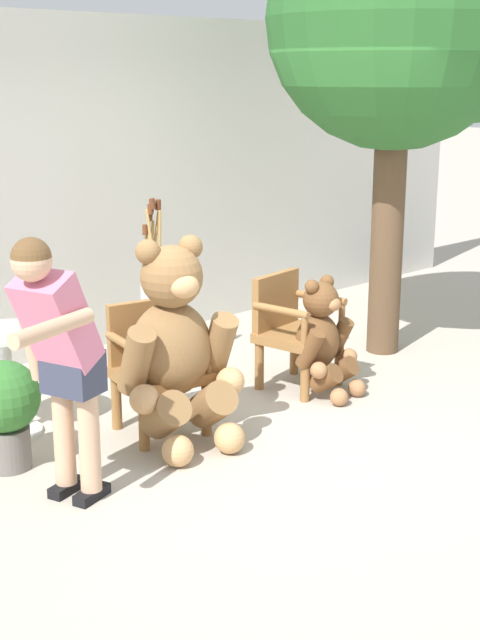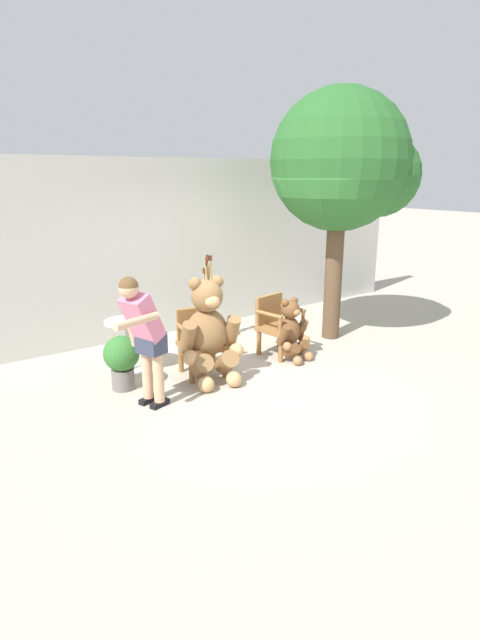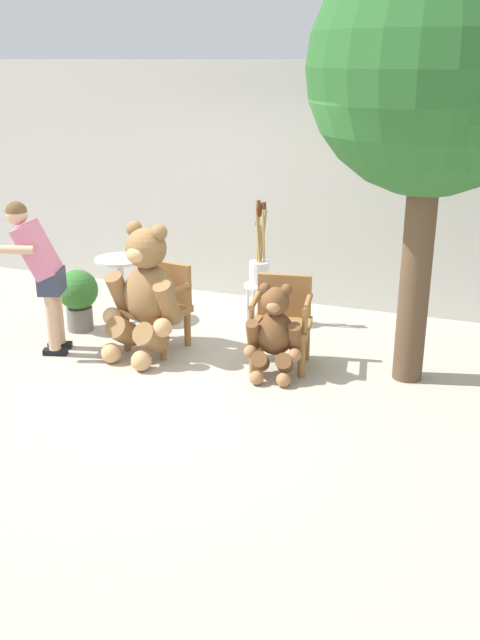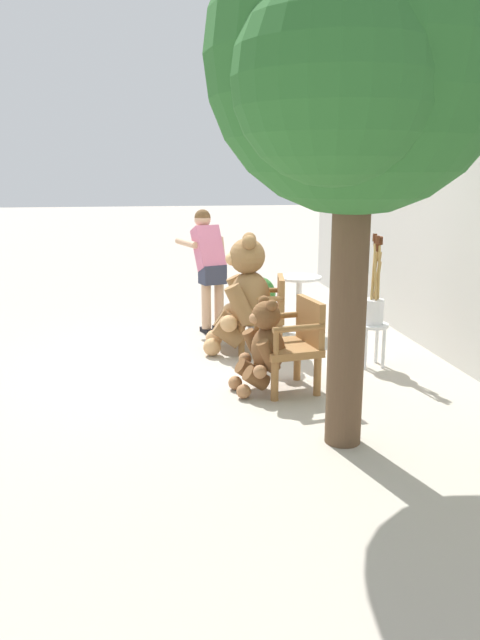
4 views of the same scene
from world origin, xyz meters
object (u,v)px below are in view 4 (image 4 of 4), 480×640
object	(u,v)px
round_side_table	(299,298)
teddy_bear_large	(244,295)
patio_tree	(354,65)
potted_plant	(259,298)
teddy_bear_small	(263,346)
person_visitor	(209,260)
white_stool	(372,333)
wooden_chair_left	(266,312)
wooden_chair_right	(293,342)
brush_bucket	(374,303)

from	to	relation	value
round_side_table	teddy_bear_large	bearing A→B (deg)	-48.01
patio_tree	potted_plant	size ratio (longest dim) A/B	5.56
teddy_bear_small	person_visitor	world-z (taller)	person_visitor
teddy_bear_small	white_stool	bearing A→B (deg)	114.64
wooden_chair_left	person_visitor	size ratio (longest dim) A/B	0.56
teddy_bear_small	person_visitor	distance (m)	2.41
person_visitor	round_side_table	bearing A→B (deg)	77.19
teddy_bear_large	potted_plant	world-z (taller)	teddy_bear_large
teddy_bear_small	potted_plant	world-z (taller)	teddy_bear_small
wooden_chair_left	round_side_table	bearing A→B (deg)	143.04
wooden_chair_right	person_visitor	world-z (taller)	person_visitor
teddy_bear_large	patio_tree	size ratio (longest dim) A/B	0.36
teddy_bear_large	teddy_bear_small	xyz separation A→B (m)	(1.34, -0.04, -0.22)
person_visitor	potted_plant	world-z (taller)	person_visitor
wooden_chair_left	brush_bucket	world-z (taller)	brush_bucket
wooden_chair_left	round_side_table	distance (m)	0.97
wooden_chair_right	teddy_bear_large	xyz separation A→B (m)	(-1.32, -0.25, 0.20)
white_stool	teddy_bear_large	bearing A→B (deg)	-121.38
wooden_chair_left	potted_plant	size ratio (longest dim) A/B	1.26
wooden_chair_left	patio_tree	size ratio (longest dim) A/B	0.23
brush_bucket	potted_plant	bearing A→B (deg)	-153.83
brush_bucket	round_side_table	world-z (taller)	brush_bucket
wooden_chair_right	white_stool	world-z (taller)	wooden_chair_right
teddy_bear_small	patio_tree	bearing A→B (deg)	14.63
teddy_bear_large	round_side_table	world-z (taller)	teddy_bear_large
wooden_chair_right	teddy_bear_large	world-z (taller)	teddy_bear_large
wooden_chair_right	patio_tree	world-z (taller)	patio_tree
person_visitor	white_stool	size ratio (longest dim) A/B	3.35
brush_bucket	wooden_chair_right	bearing A→B (deg)	-60.18
white_stool	teddy_bear_small	bearing A→B (deg)	-65.36
wooden_chair_left	patio_tree	bearing A→B (deg)	1.00
wooden_chair_right	round_side_table	distance (m)	2.16
wooden_chair_right	person_visitor	distance (m)	2.43
wooden_chair_left	potted_plant	bearing A→B (deg)	173.69
wooden_chair_left	round_side_table	size ratio (longest dim) A/B	1.19
white_stool	person_visitor	bearing A→B (deg)	-139.20
brush_bucket	round_side_table	size ratio (longest dim) A/B	1.31
round_side_table	potted_plant	bearing A→B (deg)	-120.12
round_side_table	teddy_bear_small	bearing A→B (deg)	-22.61
teddy_bear_small	patio_tree	xyz separation A→B (m)	(1.28, 0.33, 2.25)
teddy_bear_large	white_stool	distance (m)	1.48
round_side_table	potted_plant	world-z (taller)	round_side_table
teddy_bear_large	patio_tree	xyz separation A→B (m)	(2.62, 0.30, 2.03)
person_visitor	brush_bucket	bearing A→B (deg)	40.84
wooden_chair_right	white_stool	distance (m)	1.14
teddy_bear_large	round_side_table	bearing A→B (deg)	131.99
person_visitor	potted_plant	bearing A→B (deg)	91.53
wooden_chair_right	patio_tree	distance (m)	2.57
wooden_chair_left	teddy_bear_small	xyz separation A→B (m)	(1.32, -0.29, -0.02)
teddy_bear_small	brush_bucket	distance (m)	1.43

